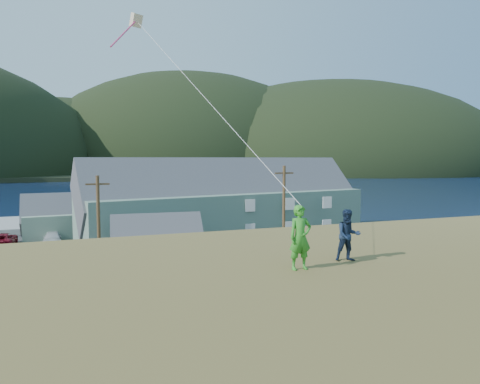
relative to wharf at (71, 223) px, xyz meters
name	(u,v)px	position (x,y,z in m)	size (l,w,h in m)	color
ground	(140,306)	(6.00, -40.00, -0.45)	(900.00, 900.00, 0.00)	#0A1638
grass_strip	(143,316)	(6.00, -42.00, -0.40)	(110.00, 8.00, 0.10)	#4C3D19
waterfront_lot	(122,254)	(6.00, -23.00, -0.39)	(72.00, 36.00, 0.12)	#28282B
wharf	(71,223)	(0.00, 0.00, 0.00)	(26.00, 14.00, 0.90)	gray
far_shore	(93,170)	(6.00, 290.00, 0.55)	(900.00, 320.00, 2.00)	black
far_hills	(147,170)	(41.59, 239.38, 1.55)	(760.00, 265.00, 143.00)	black
lodge	(228,202)	(19.05, -19.46, 4.34)	(36.65, 16.02, 12.47)	slate
shed_white	(158,246)	(8.47, -31.80, 2.01)	(8.31, 5.80, 6.39)	silver
shed_palegreen_far	(67,218)	(0.06, -11.30, 2.26)	(10.97, 6.79, 7.10)	gray
utility_poles	(86,239)	(2.57, -38.50, 4.22)	(32.68, 0.24, 9.55)	#47331E
parked_cars	(6,246)	(-5.73, -18.56, 0.39)	(22.26, 13.84, 1.56)	navy
kite_flyer_green	(300,237)	(8.34, -59.24, 7.64)	(0.65, 0.43, 1.79)	#308D26
kite_flyer_navy	(348,235)	(10.14, -58.84, 7.52)	(0.75, 0.59, 1.55)	#15233C
kite_rig	(137,25)	(4.95, -50.80, 15.40)	(2.32, 4.71, 11.83)	beige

